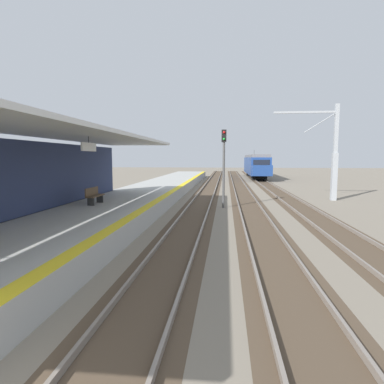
# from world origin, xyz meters

# --- Properties ---
(station_platform) EXTENTS (5.00, 80.00, 0.91)m
(station_platform) POSITION_xyz_m (-2.50, 16.00, 0.45)
(station_platform) COLOR #A8A8A3
(station_platform) RESTS_ON ground
(station_building_with_canopy) EXTENTS (4.85, 24.00, 4.43)m
(station_building_with_canopy) POSITION_xyz_m (-4.30, 9.15, 2.66)
(station_building_with_canopy) COLOR #4C4C4C
(station_building_with_canopy) RESTS_ON ground
(track_pair_nearest_platform) EXTENTS (2.34, 120.00, 0.16)m
(track_pair_nearest_platform) POSITION_xyz_m (1.90, 20.00, 0.05)
(track_pair_nearest_platform) COLOR #4C3D2D
(track_pair_nearest_platform) RESTS_ON ground
(track_pair_middle) EXTENTS (2.34, 120.00, 0.16)m
(track_pair_middle) POSITION_xyz_m (5.30, 20.00, 0.05)
(track_pair_middle) COLOR #4C3D2D
(track_pair_middle) RESTS_ON ground
(track_pair_far_side) EXTENTS (2.34, 120.00, 0.16)m
(track_pair_far_side) POSITION_xyz_m (8.70, 20.00, 0.05)
(track_pair_far_side) COLOR #4C3D2D
(track_pair_far_side) RESTS_ON ground
(approaching_train) EXTENTS (2.93, 19.60, 4.76)m
(approaching_train) POSITION_xyz_m (8.70, 52.96, 2.18)
(approaching_train) COLOR navy
(approaching_train) RESTS_ON ground
(rail_signal_post) EXTENTS (0.32, 0.34, 5.20)m
(rail_signal_post) POSITION_xyz_m (3.54, 19.32, 3.19)
(rail_signal_post) COLOR #4C4C4C
(rail_signal_post) RESTS_ON ground
(catenary_pylon_far_side) EXTENTS (5.00, 0.40, 7.50)m
(catenary_pylon_far_side) POSITION_xyz_m (11.88, 24.10, 3.60)
(catenary_pylon_far_side) COLOR #9EA3A8
(catenary_pylon_far_side) RESTS_ON ground
(platform_bench) EXTENTS (0.45, 1.60, 0.88)m
(platform_bench) POSITION_xyz_m (-3.30, 14.13, 1.37)
(platform_bench) COLOR brown
(platform_bench) RESTS_ON station_platform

